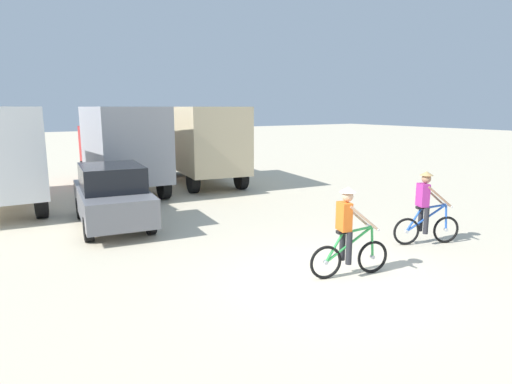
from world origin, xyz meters
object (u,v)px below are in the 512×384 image
(box_truck_tan_camper, at_px, (200,141))
(cyclist_orange_shirt, at_px, (348,235))
(box_truck_grey_hauler, at_px, (120,145))
(cyclist_cowboy_hat, at_px, (426,211))
(sedan_parked, at_px, (112,196))

(box_truck_tan_camper, distance_m, cyclist_orange_shirt, 12.08)
(box_truck_tan_camper, height_order, cyclist_orange_shirt, box_truck_tan_camper)
(box_truck_grey_hauler, distance_m, cyclist_cowboy_hat, 11.88)
(cyclist_orange_shirt, relative_size, cyclist_cowboy_hat, 1.00)
(cyclist_cowboy_hat, bearing_deg, box_truck_tan_camper, 93.05)
(box_truck_tan_camper, xyz_separation_m, cyclist_orange_shirt, (-2.51, -11.77, -1.03))
(box_truck_grey_hauler, height_order, sedan_parked, box_truck_grey_hauler)
(box_truck_grey_hauler, bearing_deg, box_truck_tan_camper, 2.90)
(cyclist_orange_shirt, bearing_deg, sedan_parked, 114.13)
(box_truck_grey_hauler, height_order, cyclist_orange_shirt, box_truck_grey_hauler)
(box_truck_grey_hauler, height_order, cyclist_cowboy_hat, box_truck_grey_hauler)
(box_truck_grey_hauler, xyz_separation_m, sedan_parked, (-1.78, -5.20, -0.99))
(box_truck_tan_camper, bearing_deg, sedan_parked, -134.94)
(sedan_parked, relative_size, cyclist_orange_shirt, 2.41)
(sedan_parked, xyz_separation_m, cyclist_orange_shirt, (2.86, -6.39, -0.04))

